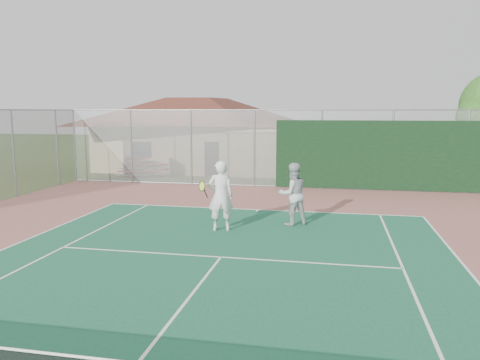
# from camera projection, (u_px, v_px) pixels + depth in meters

# --- Properties ---
(back_fence) EXTENTS (20.08, 0.11, 3.53)m
(back_fence) POSITION_uv_depth(u_px,v_px,m) (324.00, 152.00, 20.66)
(back_fence) COLOR gray
(back_fence) RESTS_ON ground
(side_fence_left) EXTENTS (0.08, 9.00, 3.50)m
(side_fence_left) POSITION_uv_depth(u_px,v_px,m) (14.00, 154.00, 18.67)
(side_fence_left) COLOR gray
(side_fence_left) RESTS_ON ground
(clubhouse) EXTENTS (11.80, 8.02, 5.02)m
(clubhouse) POSITION_uv_depth(u_px,v_px,m) (198.00, 126.00, 28.26)
(clubhouse) COLOR tan
(clubhouse) RESTS_ON ground
(bleachers) EXTENTS (3.11, 2.34, 0.99)m
(bleachers) POSITION_uv_depth(u_px,v_px,m) (147.00, 166.00, 25.07)
(bleachers) COLOR #B9392A
(bleachers) RESTS_ON ground
(player_white_front) EXTENTS (1.06, 0.80, 2.03)m
(player_white_front) POSITION_uv_depth(u_px,v_px,m) (220.00, 196.00, 13.42)
(player_white_front) COLOR silver
(player_white_front) RESTS_ON ground
(player_grey_back) EXTENTS (1.15, 1.08, 1.89)m
(player_grey_back) POSITION_uv_depth(u_px,v_px,m) (293.00, 195.00, 14.11)
(player_grey_back) COLOR #B3B7B9
(player_grey_back) RESTS_ON ground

